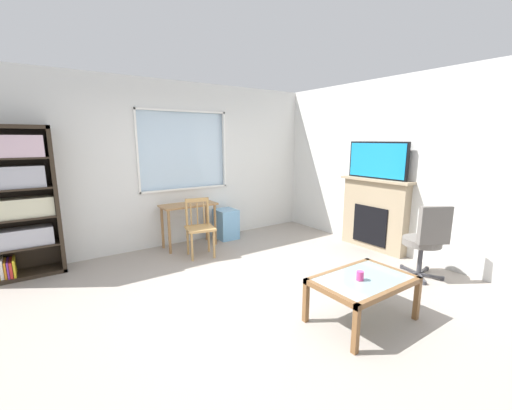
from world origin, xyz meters
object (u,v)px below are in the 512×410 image
object	(u,v)px
bookshelf	(16,197)
sippy_cup	(360,276)
office_chair	(426,238)
coffee_table	(363,284)
plastic_drawer_unit	(226,224)
tv	(377,160)
fireplace	(374,214)
wooden_chair	(200,227)
desk_under_window	(189,212)

from	to	relation	value
bookshelf	sippy_cup	bearing A→B (deg)	-50.36
office_chair	coffee_table	size ratio (longest dim) A/B	1.00
plastic_drawer_unit	tv	distance (m)	2.82
office_chair	sippy_cup	xyz separation A→B (m)	(-1.57, -0.19, -0.05)
bookshelf	sippy_cup	distance (m)	4.30
fireplace	tv	xyz separation A→B (m)	(-0.02, -0.00, 0.88)
coffee_table	sippy_cup	size ratio (longest dim) A/B	11.13
fireplace	office_chair	xyz separation A→B (m)	(-0.50, -1.14, -0.04)
bookshelf	coffee_table	bearing A→B (deg)	-49.63
bookshelf	plastic_drawer_unit	world-z (taller)	bookshelf
wooden_chair	sippy_cup	bearing A→B (deg)	-80.20
desk_under_window	wooden_chair	bearing A→B (deg)	-94.93
fireplace	coffee_table	distance (m)	2.41
fireplace	office_chair	distance (m)	1.25
fireplace	sippy_cup	bearing A→B (deg)	-147.19
bookshelf	fireplace	distance (m)	5.19
desk_under_window	fireplace	distance (m)	3.09
desk_under_window	tv	size ratio (longest dim) A/B	0.87
coffee_table	tv	bearing A→B (deg)	33.74
office_chair	coffee_table	world-z (taller)	office_chair
sippy_cup	bookshelf	bearing A→B (deg)	129.64
desk_under_window	office_chair	size ratio (longest dim) A/B	0.91
fireplace	tv	world-z (taller)	tv
sippy_cup	fireplace	bearing A→B (deg)	32.81
bookshelf	tv	world-z (taller)	bookshelf
desk_under_window	coffee_table	world-z (taller)	desk_under_window
wooden_chair	fireplace	size ratio (longest dim) A/B	0.73
office_chair	desk_under_window	bearing A→B (deg)	123.60
wooden_chair	sippy_cup	size ratio (longest dim) A/B	10.00
tv	coffee_table	world-z (taller)	tv
wooden_chair	plastic_drawer_unit	xyz separation A→B (m)	(0.79, 0.56, -0.19)
bookshelf	coffee_table	xyz separation A→B (m)	(2.78, -3.27, -0.68)
plastic_drawer_unit	tv	world-z (taller)	tv
office_chair	sippy_cup	distance (m)	1.58
wooden_chair	office_chair	bearing A→B (deg)	-50.62
wooden_chair	tv	xyz separation A→B (m)	(2.51, -1.33, 1.01)
fireplace	bookshelf	bearing A→B (deg)	157.82
fireplace	office_chair	size ratio (longest dim) A/B	1.24
plastic_drawer_unit	office_chair	size ratio (longest dim) A/B	0.54
plastic_drawer_unit	coffee_table	distance (m)	3.23
tv	coffee_table	bearing A→B (deg)	-146.26
desk_under_window	office_chair	distance (m)	3.58
desk_under_window	coffee_table	xyz separation A→B (m)	(0.48, -3.17, -0.22)
bookshelf	office_chair	bearing A→B (deg)	-35.81
plastic_drawer_unit	fireplace	world-z (taller)	fireplace
tv	office_chair	bearing A→B (deg)	-112.71
bookshelf	fireplace	world-z (taller)	bookshelf
wooden_chair	plastic_drawer_unit	world-z (taller)	wooden_chair
bookshelf	wooden_chair	world-z (taller)	bookshelf
plastic_drawer_unit	sippy_cup	bearing A→B (deg)	-95.85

